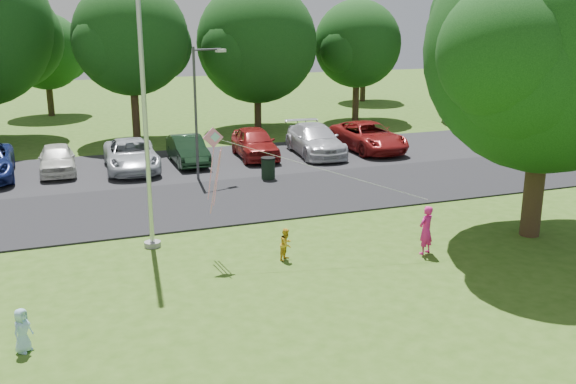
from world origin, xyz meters
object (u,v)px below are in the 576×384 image
object	(u,v)px
flagpole	(145,111)
street_lamp	(200,101)
woman	(426,230)
trash_can	(268,169)
kite	(219,154)
child_blue	(22,330)
big_tree	(547,56)
child_yellow	(286,244)

from	to	relation	value
flagpole	street_lamp	bearing A→B (deg)	66.38
flagpole	woman	xyz separation A→B (m)	(7.46, -3.40, -3.43)
street_lamp	trash_can	size ratio (longest dim) A/B	5.66
woman	kite	distance (m)	6.42
street_lamp	child_blue	xyz separation A→B (m)	(-6.84, -13.03, -2.87)
street_lamp	big_tree	xyz separation A→B (m)	(8.08, -10.81, 2.30)
child_yellow	flagpole	bearing A→B (deg)	103.48
street_lamp	trash_can	world-z (taller)	street_lamp
flagpole	child_yellow	bearing A→B (deg)	-34.99
flagpole	kite	xyz separation A→B (m)	(1.79, -1.51, -1.11)
trash_can	kite	distance (m)	9.37
trash_can	big_tree	world-z (taller)	big_tree
flagpole	trash_can	world-z (taller)	flagpole
trash_can	woman	size ratio (longest dim) A/B	0.67
trash_can	big_tree	bearing A→B (deg)	-60.57
trash_can	child_blue	bearing A→B (deg)	-128.33
kite	flagpole	bearing A→B (deg)	141.72
big_tree	woman	size ratio (longest dim) A/B	6.45
woman	child_blue	distance (m)	11.17
woman	street_lamp	bearing A→B (deg)	-91.20
big_tree	child_blue	bearing A→B (deg)	-171.54
flagpole	child_yellow	size ratio (longest dim) A/B	10.63
trash_can	big_tree	xyz separation A→B (m)	(5.48, -9.71, 5.16)
woman	kite	world-z (taller)	kite
child_blue	big_tree	bearing A→B (deg)	-42.19
woman	child_yellow	size ratio (longest dim) A/B	1.56
big_tree	child_blue	world-z (taller)	big_tree
flagpole	big_tree	size ratio (longest dim) A/B	1.06
flagpole	child_blue	distance (m)	7.44
woman	kite	size ratio (longest dim) A/B	0.24
big_tree	child_yellow	bearing A→B (deg)	174.30
flagpole	big_tree	world-z (taller)	flagpole
child_blue	kite	size ratio (longest dim) A/B	0.16
trash_can	child_blue	xyz separation A→B (m)	(-9.44, -11.93, -0.01)
street_lamp	big_tree	bearing A→B (deg)	-70.81
flagpole	trash_can	distance (m)	9.53
flagpole	trash_can	size ratio (longest dim) A/B	10.13
big_tree	flagpole	bearing A→B (deg)	164.27
trash_can	flagpole	bearing A→B (deg)	-132.33
street_lamp	child_yellow	bearing A→B (deg)	-106.82
street_lamp	kite	world-z (taller)	street_lamp
flagpole	trash_can	bearing A→B (deg)	47.67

